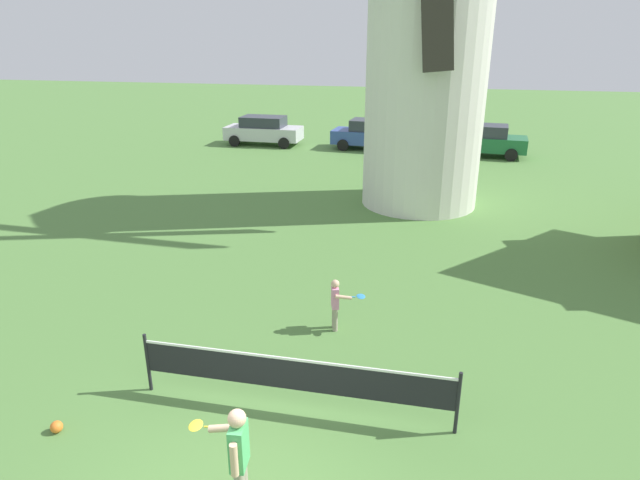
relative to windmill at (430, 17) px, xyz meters
name	(u,v)px	position (x,y,z in m)	size (l,w,h in m)	color
windmill	(430,17)	(0.00, 0.00, 0.00)	(9.02, 4.78, 13.75)	silver
tennis_net	(294,375)	(-1.44, -12.26, -5.63)	(5.22, 0.06, 1.10)	black
player_near	(238,454)	(-1.62, -14.30, -5.45)	(0.84, 0.53, 1.54)	#9E937F
player_far	(336,302)	(-1.25, -9.53, -5.67)	(0.76, 0.37, 1.13)	#9E937F
stray_ball	(57,427)	(-4.91, -13.55, -6.22)	(0.19, 0.19, 0.19)	orange
parked_car_silver	(264,130)	(-8.93, 9.51, -5.51)	(4.20, 1.94, 1.56)	silver
parked_car_blue	(374,134)	(-2.76, 9.52, -5.51)	(4.55, 2.16, 1.56)	#334C99
parked_car_green	(481,140)	(2.68, 9.04, -5.51)	(4.55, 2.20, 1.56)	#1E6638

